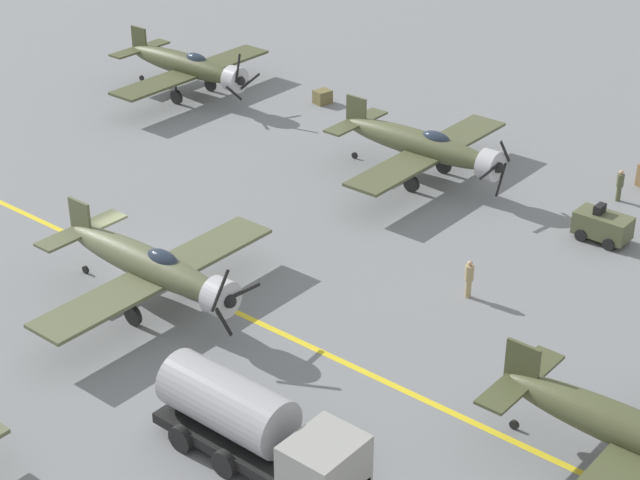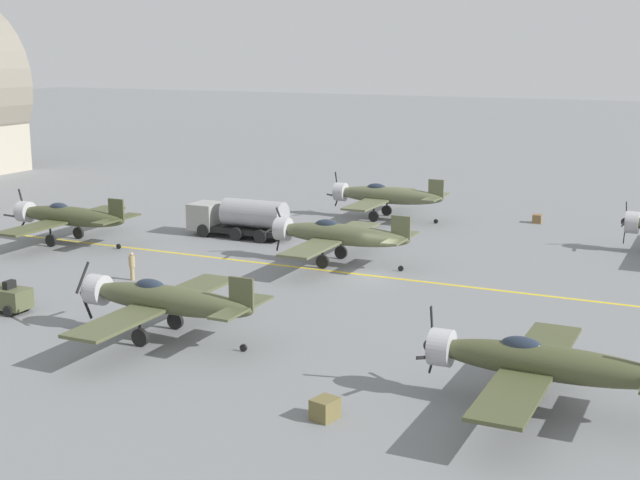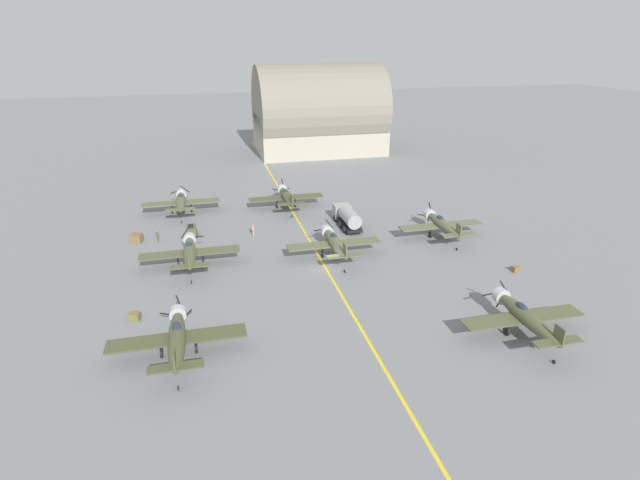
% 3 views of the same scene
% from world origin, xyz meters
% --- Properties ---
extents(ground_plane, '(400.00, 400.00, 0.00)m').
position_xyz_m(ground_plane, '(0.00, 0.00, 0.00)').
color(ground_plane, slate).
extents(taxiway_stripe, '(0.30, 160.00, 0.01)m').
position_xyz_m(taxiway_stripe, '(0.00, 0.00, 0.00)').
color(taxiway_stripe, yellow).
rests_on(taxiway_stripe, ground).
extents(airplane_mid_left, '(12.00, 9.98, 3.65)m').
position_xyz_m(airplane_mid_left, '(-15.94, 4.83, 2.01)').
color(airplane_mid_left, '#4F5435').
rests_on(airplane_mid_left, ground).
extents(airplane_near_left, '(12.00, 9.98, 3.77)m').
position_xyz_m(airplane_near_left, '(-17.03, -13.91, 2.01)').
color(airplane_near_left, '#474C2E').
rests_on(airplane_near_left, ground).
extents(airplane_far_center, '(12.00, 9.98, 3.76)m').
position_xyz_m(airplane_far_center, '(-0.63, 24.03, 2.01)').
color(airplane_far_center, '#474C2D').
rests_on(airplane_far_center, ground).
extents(airplane_mid_center, '(12.00, 9.98, 3.65)m').
position_xyz_m(airplane_mid_center, '(1.92, 3.38, 2.01)').
color(airplane_mid_center, '#5A5F40').
rests_on(airplane_mid_center, ground).
extents(airplane_mid_right, '(12.00, 9.98, 3.75)m').
position_xyz_m(airplane_mid_right, '(18.14, 6.25, 2.01)').
color(airplane_mid_right, '#5D6243').
rests_on(airplane_mid_right, ground).
extents(fuel_tanker, '(2.68, 8.00, 2.98)m').
position_xyz_m(fuel_tanker, '(6.61, 13.68, 1.51)').
color(fuel_tanker, black).
rests_on(fuel_tanker, ground).
extents(tow_tractor, '(1.57, 2.60, 1.79)m').
position_xyz_m(tow_tractor, '(-15.81, 15.27, 0.79)').
color(tow_tractor, '#515638').
rests_on(tow_tractor, ground).
extents(ground_crew_inspecting, '(0.39, 0.39, 1.78)m').
position_xyz_m(ground_crew_inspecting, '(-7.33, 13.22, 0.97)').
color(ground_crew_inspecting, tan).
rests_on(ground_crew_inspecting, ground).
extents(supply_crate_mid_lane, '(0.91, 0.78, 0.71)m').
position_xyz_m(supply_crate_mid_lane, '(21.89, -5.80, 0.35)').
color(supply_crate_mid_lane, brown).
rests_on(supply_crate_mid_lane, ground).
extents(supply_crate_outboard, '(1.18, 1.05, 0.85)m').
position_xyz_m(supply_crate_outboard, '(-21.45, -6.59, 0.42)').
color(supply_crate_outboard, brown).
rests_on(supply_crate_outboard, ground).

